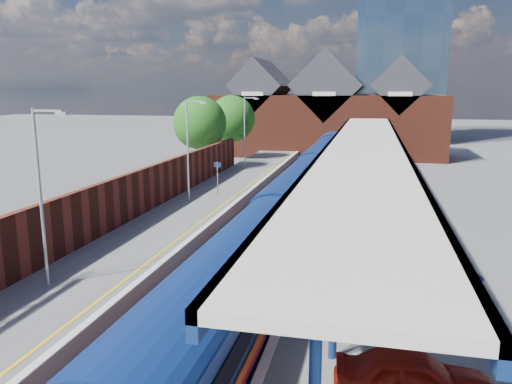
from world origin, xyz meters
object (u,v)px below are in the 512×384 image
at_px(lamp_post_c, 189,144).
at_px(lamp_post_d, 246,127).
at_px(parked_car_dark, 408,264).
at_px(parked_car_blue, 433,274).
at_px(train, 314,173).
at_px(platform_sign, 218,173).
at_px(parked_car_red, 414,378).
at_px(lamp_post_b, 43,187).

bearing_deg(lamp_post_c, lamp_post_d, 90.00).
xyz_separation_m(parked_car_dark, parked_car_blue, (0.91, -0.53, -0.14)).
bearing_deg(parked_car_dark, lamp_post_d, 42.06).
xyz_separation_m(train, platform_sign, (-6.49, -5.31, 0.57)).
relative_size(platform_sign, parked_car_blue, 0.64).
height_order(lamp_post_c, parked_car_dark, lamp_post_c).
height_order(lamp_post_c, parked_car_red, lamp_post_c).
height_order(train, parked_car_dark, train).
distance_m(train, parked_car_red, 28.59).
relative_size(train, lamp_post_c, 9.42).
bearing_deg(train, parked_car_blue, -70.82).
xyz_separation_m(platform_sign, parked_car_dark, (12.55, -14.19, -1.01)).
xyz_separation_m(train, lamp_post_b, (-7.86, -23.31, 2.87)).
relative_size(parked_car_red, parked_car_blue, 1.01).
relative_size(train, parked_car_blue, 16.95).
bearing_deg(platform_sign, parked_car_red, -61.91).
xyz_separation_m(train, parked_car_blue, (6.96, -20.02, -0.58)).
distance_m(lamp_post_b, parked_car_dark, 14.80).
height_order(lamp_post_b, lamp_post_d, same).
bearing_deg(parked_car_red, lamp_post_d, 16.26).
distance_m(lamp_post_b, lamp_post_c, 16.00).
relative_size(train, lamp_post_b, 9.42).
height_order(platform_sign, parked_car_red, platform_sign).
distance_m(train, lamp_post_d, 12.06).
xyz_separation_m(lamp_post_b, parked_car_red, (13.48, -4.71, -3.32)).
height_order(train, platform_sign, platform_sign).
relative_size(train, parked_car_red, 16.83).
bearing_deg(parked_car_blue, lamp_post_c, 27.39).
distance_m(train, lamp_post_b, 24.77).
bearing_deg(platform_sign, lamp_post_d, 95.56).
xyz_separation_m(train, lamp_post_d, (-7.86, 8.69, 2.87)).
bearing_deg(parked_car_dark, lamp_post_b, 121.13).
bearing_deg(lamp_post_d, parked_car_dark, -63.73).
relative_size(lamp_post_c, lamp_post_d, 1.00).
bearing_deg(platform_sign, lamp_post_b, -94.33).
bearing_deg(train, lamp_post_c, -137.06).
height_order(lamp_post_d, parked_car_blue, lamp_post_d).
bearing_deg(parked_car_red, parked_car_dark, -6.78).
xyz_separation_m(lamp_post_c, parked_car_blue, (14.82, -12.71, -3.45)).
bearing_deg(lamp_post_b, parked_car_red, -19.26).
bearing_deg(lamp_post_c, platform_sign, 55.74).
relative_size(lamp_post_c, parked_car_blue, 1.80).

